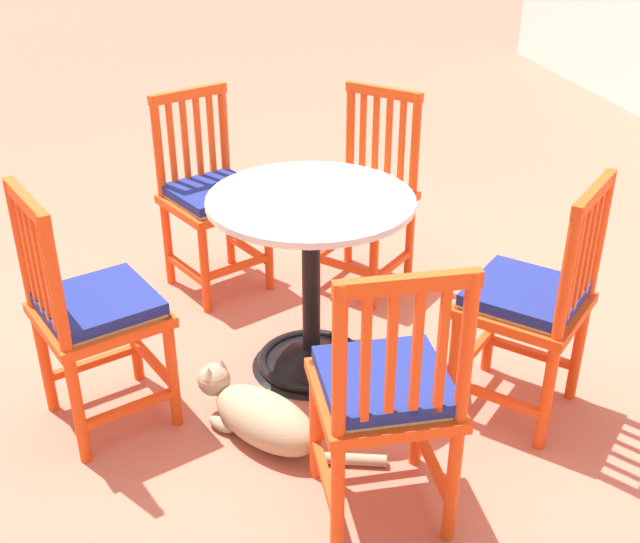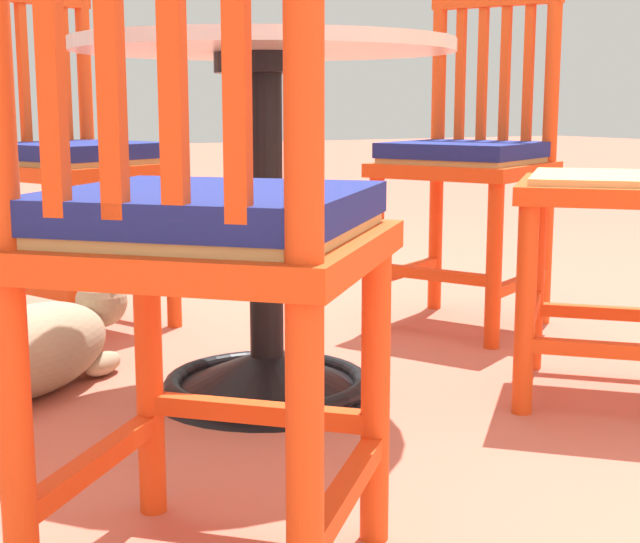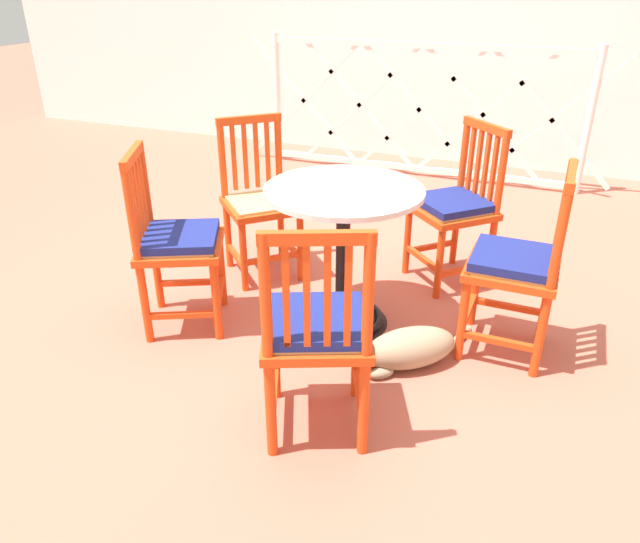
% 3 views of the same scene
% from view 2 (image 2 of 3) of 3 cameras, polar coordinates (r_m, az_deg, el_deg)
% --- Properties ---
extents(ground_plane, '(24.00, 24.00, 0.00)m').
position_cam_2_polar(ground_plane, '(2.22, -2.15, -5.73)').
color(ground_plane, '#BC604C').
extents(cafe_table, '(0.76, 0.76, 0.73)m').
position_cam_2_polar(cafe_table, '(1.95, -3.26, 0.60)').
color(cafe_table, black).
rests_on(cafe_table, ground_plane).
extents(orange_chair_near_fence, '(0.54, 0.54, 0.91)m').
position_cam_2_polar(orange_chair_near_fence, '(2.60, 8.90, 6.46)').
color(orange_chair_near_fence, '#D64214').
rests_on(orange_chair_near_fence, ground_plane).
extents(orange_chair_at_corner, '(0.53, 0.53, 0.91)m').
position_cam_2_polar(orange_chair_at_corner, '(2.61, -14.64, 6.28)').
color(orange_chair_at_corner, '#D64214').
rests_on(orange_chair_at_corner, ground_plane).
extents(orange_chair_facing_out, '(0.57, 0.57, 0.91)m').
position_cam_2_polar(orange_chair_facing_out, '(1.13, -7.07, 1.97)').
color(orange_chair_facing_out, '#D64214').
rests_on(orange_chair_facing_out, ground_plane).
extents(orange_chair_by_planter, '(0.57, 0.57, 0.91)m').
position_cam_2_polar(orange_chair_by_planter, '(2.02, 18.49, 4.70)').
color(orange_chair_by_planter, '#D64214').
rests_on(orange_chair_by_planter, ground_plane).
extents(tabby_cat, '(0.49, 0.60, 0.23)m').
position_cam_2_polar(tabby_cat, '(2.11, -16.22, -4.32)').
color(tabby_cat, '#9E896B').
rests_on(tabby_cat, ground_plane).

